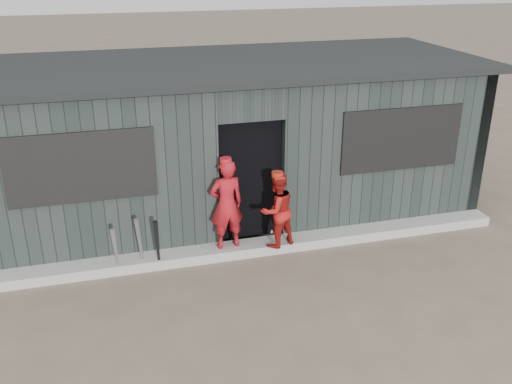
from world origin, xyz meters
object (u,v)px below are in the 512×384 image
object	(u,v)px
bat_left	(116,252)
bat_right	(157,245)
player_red_left	(227,204)
dugout	(230,139)
player_grey_back	(269,203)
bat_mid	(140,244)
player_red_right	(277,210)

from	to	relation	value
bat_left	bat_right	bearing A→B (deg)	0.74
player_red_left	dugout	xyz separation A→B (m)	(0.44, 1.67, 0.45)
player_red_left	player_grey_back	world-z (taller)	player_red_left
bat_left	player_grey_back	xyz separation A→B (m)	(2.42, 0.68, 0.16)
bat_mid	player_red_right	xyz separation A→B (m)	(2.01, -0.04, 0.30)
bat_mid	dugout	size ratio (longest dim) A/B	0.10
player_red_left	bat_left	bearing A→B (deg)	0.48
bat_left	bat_mid	world-z (taller)	bat_mid
player_red_left	player_grey_back	xyz separation A→B (m)	(0.79, 0.48, -0.28)
player_grey_back	dugout	bearing A→B (deg)	-75.71
player_red_left	dugout	distance (m)	1.78
player_red_right	player_grey_back	distance (m)	0.66
bat_mid	dugout	xyz separation A→B (m)	(1.73, 1.78, 0.86)
player_red_right	bat_right	bearing A→B (deg)	-18.31
bat_mid	bat_left	bearing A→B (deg)	-166.65
bat_mid	dugout	bearing A→B (deg)	45.95
dugout	player_grey_back	bearing A→B (deg)	-73.49
player_red_left	player_red_right	bearing A→B (deg)	161.60
bat_mid	dugout	distance (m)	2.62
player_red_left	player_red_right	xyz separation A→B (m)	(0.72, -0.15, -0.12)
player_grey_back	bat_left	bearing A→B (deg)	13.41
bat_left	player_grey_back	distance (m)	2.52
bat_mid	player_red_right	size ratio (longest dim) A/B	0.75
bat_right	player_red_left	size ratio (longest dim) A/B	0.60
bat_left	player_red_right	size ratio (longest dim) A/B	0.71
player_red_right	dugout	distance (m)	1.93
bat_right	player_red_left	xyz separation A→B (m)	(1.05, 0.19, 0.43)
bat_mid	player_grey_back	xyz separation A→B (m)	(2.08, 0.60, 0.13)
bat_mid	player_grey_back	bearing A→B (deg)	16.00
bat_right	player_red_right	size ratio (longest dim) A/B	0.72
bat_left	player_red_left	distance (m)	1.70
bat_mid	player_grey_back	world-z (taller)	player_grey_back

